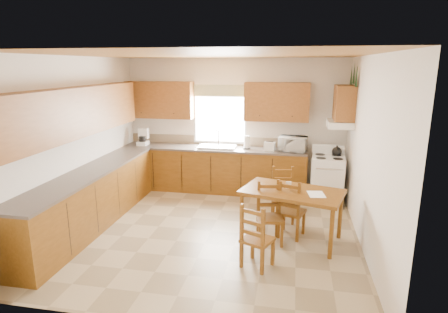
% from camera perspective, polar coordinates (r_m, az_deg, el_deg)
% --- Properties ---
extents(floor, '(4.50, 4.50, 0.00)m').
position_cam_1_polar(floor, '(6.05, -1.96, -11.25)').
color(floor, '#9B8865').
rests_on(floor, ground).
extents(ceiling, '(4.50, 4.50, 0.00)m').
position_cam_1_polar(ceiling, '(5.48, -2.20, 15.25)').
color(ceiling, '#98652C').
rests_on(ceiling, floor).
extents(wall_left, '(4.50, 4.50, 0.00)m').
position_cam_1_polar(wall_left, '(6.49, -21.87, 2.04)').
color(wall_left, silver).
rests_on(wall_left, floor).
extents(wall_right, '(4.50, 4.50, 0.00)m').
position_cam_1_polar(wall_right, '(5.57, 21.11, 0.32)').
color(wall_right, silver).
rests_on(wall_right, floor).
extents(wall_back, '(4.50, 4.50, 0.00)m').
position_cam_1_polar(wall_back, '(7.79, 1.60, 4.84)').
color(wall_back, silver).
rests_on(wall_back, floor).
extents(wall_front, '(4.50, 4.50, 0.00)m').
position_cam_1_polar(wall_front, '(3.54, -10.21, -6.42)').
color(wall_front, silver).
rests_on(wall_front, floor).
extents(lower_cab_back, '(3.75, 0.60, 0.88)m').
position_cam_1_polar(lower_cab_back, '(7.76, -1.54, -2.07)').
color(lower_cab_back, brown).
rests_on(lower_cab_back, floor).
extents(lower_cab_left, '(0.60, 3.60, 0.88)m').
position_cam_1_polar(lower_cab_left, '(6.44, -19.59, -6.25)').
color(lower_cab_left, brown).
rests_on(lower_cab_left, floor).
extents(counter_back, '(3.75, 0.63, 0.04)m').
position_cam_1_polar(counter_back, '(7.65, -1.56, 1.25)').
color(counter_back, '#4F453F').
rests_on(counter_back, lower_cab_back).
extents(counter_left, '(0.63, 3.60, 0.04)m').
position_cam_1_polar(counter_left, '(6.31, -19.92, -2.32)').
color(counter_left, '#4F453F').
rests_on(counter_left, lower_cab_left).
extents(backsplash, '(3.75, 0.01, 0.18)m').
position_cam_1_polar(backsplash, '(7.90, -1.12, 2.47)').
color(backsplash, '#857358').
rests_on(backsplash, counter_back).
extents(upper_cab_back_left, '(1.41, 0.33, 0.75)m').
position_cam_1_polar(upper_cab_back_left, '(7.96, -9.76, 8.51)').
color(upper_cab_back_left, brown).
rests_on(upper_cab_back_left, wall_back).
extents(upper_cab_back_right, '(1.25, 0.33, 0.75)m').
position_cam_1_polar(upper_cab_back_right, '(7.47, 8.03, 8.24)').
color(upper_cab_back_right, brown).
rests_on(upper_cab_back_right, wall_back).
extents(upper_cab_left, '(0.33, 3.60, 0.75)m').
position_cam_1_polar(upper_cab_left, '(6.20, -21.72, 6.29)').
color(upper_cab_left, brown).
rests_on(upper_cab_left, wall_left).
extents(upper_cab_stove, '(0.33, 0.62, 0.62)m').
position_cam_1_polar(upper_cab_stove, '(7.08, 17.84, 7.78)').
color(upper_cab_stove, brown).
rests_on(upper_cab_stove, wall_right).
extents(range_hood, '(0.44, 0.62, 0.12)m').
position_cam_1_polar(range_hood, '(7.12, 17.22, 4.77)').
color(range_hood, white).
rests_on(range_hood, wall_right).
extents(window_frame, '(1.13, 0.02, 1.18)m').
position_cam_1_polar(window_frame, '(7.78, -0.62, 6.33)').
color(window_frame, white).
rests_on(window_frame, wall_back).
extents(window_pane, '(1.05, 0.01, 1.10)m').
position_cam_1_polar(window_pane, '(7.78, -0.63, 6.32)').
color(window_pane, white).
rests_on(window_pane, wall_back).
extents(window_valance, '(1.19, 0.01, 0.24)m').
position_cam_1_polar(window_valance, '(7.70, -0.68, 9.99)').
color(window_valance, '#526939').
rests_on(window_valance, wall_back).
extents(sink_basin, '(0.75, 0.45, 0.04)m').
position_cam_1_polar(sink_basin, '(7.62, -1.01, 1.52)').
color(sink_basin, silver).
rests_on(sink_basin, counter_back).
extents(pine_decal_a, '(0.22, 0.22, 0.36)m').
position_cam_1_polar(pine_decal_a, '(6.75, 19.58, 11.49)').
color(pine_decal_a, '#173B1F').
rests_on(pine_decal_a, wall_right).
extents(pine_decal_b, '(0.22, 0.22, 0.36)m').
position_cam_1_polar(pine_decal_b, '(7.06, 19.22, 11.91)').
color(pine_decal_b, '#173B1F').
rests_on(pine_decal_b, wall_right).
extents(pine_decal_c, '(0.22, 0.22, 0.36)m').
position_cam_1_polar(pine_decal_c, '(7.38, 18.85, 11.67)').
color(pine_decal_c, '#173B1F').
rests_on(pine_decal_c, wall_right).
extents(stove, '(0.64, 0.66, 0.88)m').
position_cam_1_polar(stove, '(7.33, 15.46, -3.53)').
color(stove, white).
rests_on(stove, floor).
extents(coffeemaker, '(0.26, 0.29, 0.36)m').
position_cam_1_polar(coffeemaker, '(8.03, -12.30, 2.99)').
color(coffeemaker, white).
rests_on(coffeemaker, counter_back).
extents(paper_towel, '(0.13, 0.13, 0.26)m').
position_cam_1_polar(paper_towel, '(7.51, 3.48, 2.19)').
color(paper_towel, white).
rests_on(paper_towel, counter_back).
extents(toaster, '(0.23, 0.16, 0.17)m').
position_cam_1_polar(toaster, '(7.41, 6.96, 1.56)').
color(toaster, white).
rests_on(toaster, counter_back).
extents(microwave, '(0.53, 0.42, 0.29)m').
position_cam_1_polar(microwave, '(7.41, 10.44, 1.91)').
color(microwave, white).
rests_on(microwave, counter_back).
extents(dining_table, '(1.60, 1.17, 0.77)m').
position_cam_1_polar(dining_table, '(5.74, 10.19, -8.73)').
color(dining_table, brown).
rests_on(dining_table, floor).
extents(chair_near_left, '(0.47, 0.46, 0.87)m').
position_cam_1_polar(chair_near_left, '(4.92, 5.14, -11.87)').
color(chair_near_left, brown).
rests_on(chair_near_left, floor).
extents(chair_near_right, '(0.48, 0.46, 0.91)m').
position_cam_1_polar(chair_near_right, '(5.81, 10.19, -7.69)').
color(chair_near_right, brown).
rests_on(chair_near_right, floor).
extents(chair_far_left, '(0.44, 0.42, 0.89)m').
position_cam_1_polar(chair_far_left, '(5.54, 7.02, -8.72)').
color(chair_far_left, brown).
rests_on(chair_far_left, floor).
extents(chair_far_right, '(0.42, 0.40, 0.90)m').
position_cam_1_polar(chair_far_right, '(6.33, 8.96, -5.86)').
color(chair_far_right, brown).
rests_on(chair_far_right, floor).
extents(table_paper, '(0.27, 0.33, 0.00)m').
position_cam_1_polar(table_paper, '(5.51, 13.88, -5.61)').
color(table_paper, white).
rests_on(table_paper, dining_table).
extents(table_card, '(0.08, 0.02, 0.11)m').
position_cam_1_polar(table_card, '(5.67, 9.80, -4.29)').
color(table_card, white).
rests_on(table_card, dining_table).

